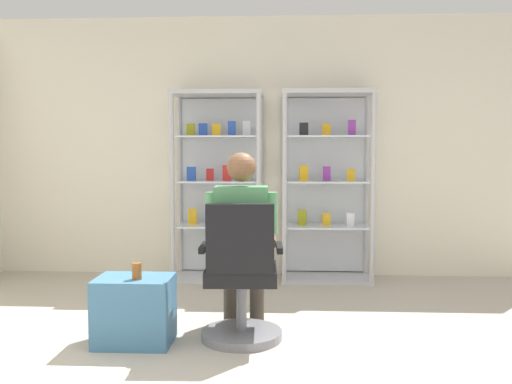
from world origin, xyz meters
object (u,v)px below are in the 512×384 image
(display_cabinet_left, at_px, (219,184))
(storage_crate, at_px, (135,310))
(tea_glass, at_px, (137,271))
(display_cabinet_right, at_px, (326,185))
(office_chair, at_px, (241,285))
(seated_shopkeeper, at_px, (242,235))

(display_cabinet_left, distance_m, storage_crate, 2.14)
(tea_glass, bearing_deg, display_cabinet_right, 55.64)
(storage_crate, relative_size, tea_glass, 4.60)
(display_cabinet_right, distance_m, storage_crate, 2.55)
(office_chair, distance_m, storage_crate, 0.74)
(display_cabinet_right, relative_size, office_chair, 1.98)
(storage_crate, bearing_deg, office_chair, 5.72)
(display_cabinet_left, xyz_separation_m, tea_glass, (-0.30, -2.04, -0.46))
(office_chair, height_order, seated_shopkeeper, seated_shopkeeper)
(office_chair, bearing_deg, storage_crate, -174.28)
(seated_shopkeeper, bearing_deg, storage_crate, -161.69)
(seated_shopkeeper, xyz_separation_m, tea_glass, (-0.67, -0.29, -0.20))
(seated_shopkeeper, height_order, tea_glass, seated_shopkeeper)
(office_chair, xyz_separation_m, storage_crate, (-0.72, -0.07, -0.17))
(display_cabinet_right, xyz_separation_m, office_chair, (-0.71, -1.91, -0.57))
(office_chair, bearing_deg, seated_shopkeeper, 92.09)
(display_cabinet_left, bearing_deg, office_chair, -78.65)
(seated_shopkeeper, bearing_deg, tea_glass, -156.50)
(tea_glass, bearing_deg, seated_shopkeeper, 23.50)
(office_chair, xyz_separation_m, tea_glass, (-0.68, -0.13, 0.11))
(office_chair, bearing_deg, display_cabinet_left, 101.35)
(display_cabinet_right, distance_m, seated_shopkeeper, 1.91)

